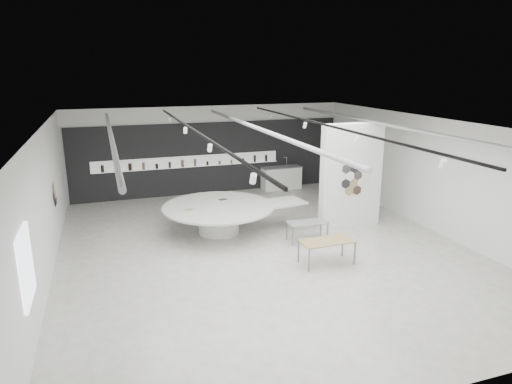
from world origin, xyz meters
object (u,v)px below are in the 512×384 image
object	(u,v)px
display_island	(221,215)
kitchen_counter	(281,178)
sample_table_wood	(327,242)
partition_column	(351,176)
sample_table_stone	(307,224)

from	to	relation	value
display_island	kitchen_counter	size ratio (longest dim) A/B	2.78
display_island	sample_table_wood	size ratio (longest dim) A/B	3.39
partition_column	sample_table_stone	xyz separation A→B (m)	(-1.98, -0.82, -1.22)
sample_table_stone	kitchen_counter	world-z (taller)	kitchen_counter
display_island	sample_table_stone	size ratio (longest dim) A/B	4.00
display_island	kitchen_counter	world-z (taller)	kitchen_counter
display_island	partition_column	bearing A→B (deg)	-18.64
sample_table_stone	partition_column	bearing A→B (deg)	22.59
sample_table_wood	sample_table_stone	bearing A→B (deg)	82.84
partition_column	sample_table_wood	size ratio (longest dim) A/B	2.39
partition_column	sample_table_wood	xyz separation A→B (m)	(-2.20, -2.60, -1.15)
sample_table_stone	kitchen_counter	distance (m)	6.54
partition_column	kitchen_counter	world-z (taller)	partition_column
sample_table_wood	sample_table_stone	distance (m)	1.80
partition_column	display_island	size ratio (longest dim) A/B	0.71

